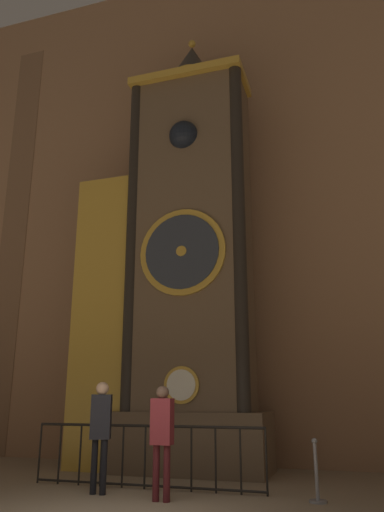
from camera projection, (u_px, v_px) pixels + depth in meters
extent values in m
cube|color=#936B4C|center=(221.00, 186.00, 13.87)|extent=(24.00, 0.30, 14.47)
cube|color=brown|center=(15.00, 232.00, 15.51)|extent=(0.90, 0.12, 13.02)
cube|color=brown|center=(192.00, 442.00, 10.85)|extent=(3.40, 1.61, 1.27)
cube|color=brown|center=(192.00, 234.00, 12.15)|extent=(2.72, 1.40, 8.27)
cube|color=gold|center=(191.00, 87.00, 13.15)|extent=(2.94, 1.54, 0.20)
cylinder|color=gold|center=(181.00, 385.00, 10.50)|extent=(0.78, 0.05, 0.78)
cylinder|color=silver|center=(181.00, 385.00, 10.47)|extent=(0.64, 0.03, 0.64)
cylinder|color=gold|center=(182.00, 252.00, 11.30)|extent=(2.03, 0.07, 2.03)
cylinder|color=#2D333D|center=(182.00, 251.00, 11.26)|extent=(1.75, 0.04, 1.75)
cylinder|color=gold|center=(181.00, 251.00, 11.24)|extent=(0.24, 0.03, 0.24)
cube|color=#3A2D21|center=(189.00, 144.00, 12.58)|extent=(0.92, 0.42, 0.92)
sphere|color=black|center=(184.00, 136.00, 12.19)|extent=(0.73, 0.73, 0.73)
cylinder|color=black|center=(133.00, 231.00, 11.97)|extent=(0.31, 0.31, 8.27)
cylinder|color=black|center=(239.00, 220.00, 11.21)|extent=(0.31, 0.31, 8.27)
cylinder|color=gold|center=(192.00, 81.00, 13.31)|extent=(1.05, 1.05, 0.30)
cone|color=black|center=(192.00, 62.00, 13.48)|extent=(1.00, 1.00, 0.92)
sphere|color=gold|center=(192.00, 44.00, 13.63)|extent=(0.20, 0.20, 0.20)
cube|color=brown|center=(111.00, 318.00, 12.28)|extent=(1.41, 1.19, 6.91)
cube|color=gold|center=(99.00, 314.00, 11.72)|extent=(1.48, 0.06, 6.91)
cylinder|color=black|center=(40.00, 452.00, 9.62)|extent=(0.04, 0.04, 1.08)
cylinder|color=black|center=(60.00, 453.00, 9.49)|extent=(0.04, 0.04, 1.08)
cylinder|color=black|center=(80.00, 454.00, 9.37)|extent=(0.04, 0.04, 1.08)
cylinder|color=black|center=(101.00, 455.00, 9.24)|extent=(0.04, 0.04, 1.08)
cylinder|color=black|center=(123.00, 456.00, 9.11)|extent=(0.04, 0.04, 1.08)
cylinder|color=black|center=(145.00, 456.00, 8.98)|extent=(0.04, 0.04, 1.08)
cylinder|color=black|center=(168.00, 457.00, 8.85)|extent=(0.04, 0.04, 1.08)
cylinder|color=black|center=(191.00, 458.00, 8.72)|extent=(0.04, 0.04, 1.08)
cylinder|color=black|center=(216.00, 459.00, 8.59)|extent=(0.04, 0.04, 1.08)
cylinder|color=black|center=(241.00, 460.00, 8.46)|extent=(0.04, 0.04, 1.08)
cylinder|color=black|center=(266.00, 461.00, 8.34)|extent=(0.04, 0.04, 1.08)
cylinder|color=black|center=(146.00, 426.00, 9.12)|extent=(4.40, 0.05, 0.05)
cylinder|color=black|center=(144.00, 485.00, 8.85)|extent=(4.40, 0.04, 0.04)
cylinder|color=black|center=(94.00, 466.00, 8.47)|extent=(0.11, 0.11, 0.87)
cylinder|color=black|center=(104.00, 467.00, 8.42)|extent=(0.11, 0.11, 0.87)
cube|color=black|center=(101.00, 417.00, 8.67)|extent=(0.39, 0.32, 0.74)
sphere|color=tan|center=(103.00, 388.00, 8.80)|extent=(0.23, 0.23, 0.23)
cylinder|color=#461518|center=(156.00, 473.00, 7.90)|extent=(0.11, 0.11, 0.84)
cylinder|color=#461518|center=(167.00, 473.00, 7.84)|extent=(0.11, 0.11, 0.84)
cube|color=maroon|center=(162.00, 421.00, 8.08)|extent=(0.34, 0.22, 0.72)
sphere|color=brown|center=(163.00, 392.00, 8.21)|extent=(0.21, 0.21, 0.21)
cylinder|color=gray|center=(318.00, 502.00, 7.70)|extent=(0.28, 0.28, 0.04)
cylinder|color=gray|center=(316.00, 473.00, 7.81)|extent=(0.06, 0.06, 0.86)
sphere|color=gray|center=(314.00, 441.00, 7.94)|extent=(0.09, 0.09, 0.09)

